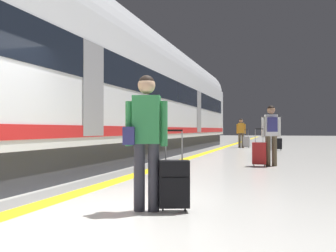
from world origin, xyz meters
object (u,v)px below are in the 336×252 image
(traveller_foreground, at_px, (145,132))
(suitcase_far, at_px, (278,144))
(passenger_near, at_px, (271,130))
(high_speed_train, at_px, (122,88))
(passenger_mid, at_px, (241,131))
(suitcase_mid, at_px, (246,142))
(passenger_far, at_px, (271,131))
(suitcase_near, at_px, (259,153))
(rolling_suitcase_foreground, at_px, (174,184))

(traveller_foreground, bearing_deg, suitcase_far, 84.31)
(traveller_foreground, height_order, passenger_near, traveller_foreground)
(high_speed_train, relative_size, traveller_foreground, 18.00)
(traveller_foreground, xyz_separation_m, passenger_mid, (-0.54, 17.08, -0.04))
(traveller_foreground, bearing_deg, passenger_mid, 91.80)
(suitcase_mid, relative_size, passenger_far, 0.64)
(suitcase_mid, bearing_deg, suitcase_far, -49.58)
(high_speed_train, xyz_separation_m, suitcase_near, (4.73, -1.21, -2.14))
(passenger_mid, bearing_deg, passenger_near, -79.70)
(passenger_mid, height_order, suitcase_mid, passenger_mid)
(high_speed_train, distance_m, suitcase_mid, 10.19)
(passenger_far, bearing_deg, passenger_near, -88.50)
(traveller_foreground, bearing_deg, high_speed_train, 115.94)
(suitcase_near, distance_m, suitcase_mid, 10.64)
(suitcase_mid, bearing_deg, rolling_suitcase_foreground, -88.01)
(passenger_near, distance_m, suitcase_mid, 10.54)
(passenger_near, distance_m, passenger_far, 8.50)
(traveller_foreground, bearing_deg, passenger_far, 85.55)
(passenger_far, bearing_deg, passenger_mid, 129.02)
(passenger_far, bearing_deg, traveller_foreground, -94.45)
(high_speed_train, bearing_deg, traveller_foreground, -64.06)
(suitcase_near, xyz_separation_m, suitcase_far, (0.42, 8.56, -0.04))
(passenger_near, bearing_deg, high_speed_train, 168.30)
(high_speed_train, xyz_separation_m, suitcase_far, (5.14, 7.35, -2.17))
(suitcase_near, height_order, suitcase_mid, suitcase_near)
(rolling_suitcase_foreground, height_order, passenger_far, passenger_far)
(suitcase_far, bearing_deg, suitcase_near, -92.80)
(high_speed_train, height_order, traveller_foreground, high_speed_train)
(rolling_suitcase_foreground, distance_m, suitcase_mid, 16.82)
(high_speed_train, distance_m, passenger_near, 5.37)
(high_speed_train, bearing_deg, passenger_mid, 71.90)
(traveller_foreground, xyz_separation_m, passenger_far, (1.17, 14.98, -0.06))
(high_speed_train, distance_m, passenger_mid, 10.17)
(suitcase_near, bearing_deg, high_speed_train, 165.65)
(high_speed_train, height_order, suitcase_far, high_speed_train)
(traveller_foreground, height_order, suitcase_near, traveller_foreground)
(traveller_foreground, distance_m, suitcase_mid, 16.89)
(rolling_suitcase_foreground, xyz_separation_m, passenger_near, (1.02, 6.41, 0.66))
(passenger_near, bearing_deg, suitcase_mid, 98.78)
(suitcase_mid, bearing_deg, passenger_mid, 147.22)
(high_speed_train, relative_size, rolling_suitcase_foreground, 30.02)
(high_speed_train, height_order, rolling_suitcase_foreground, high_speed_train)
(rolling_suitcase_foreground, relative_size, suitcase_near, 0.98)
(rolling_suitcase_foreground, bearing_deg, suitcase_mid, 91.99)
(high_speed_train, distance_m, rolling_suitcase_foreground, 8.74)
(passenger_mid, bearing_deg, passenger_far, -50.98)
(rolling_suitcase_foreground, bearing_deg, high_speed_train, 118.37)
(traveller_foreground, distance_m, suitcase_near, 6.44)
(rolling_suitcase_foreground, distance_m, passenger_near, 6.53)
(suitcase_near, bearing_deg, rolling_suitcase_foreground, -96.38)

